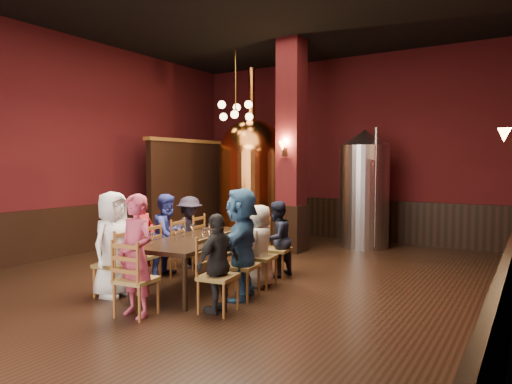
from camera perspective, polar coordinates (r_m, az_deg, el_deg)
The scene contains 40 objects.
room at distance 7.23m, azimuth -3.70°, elevation 6.47°, with size 10.00×10.02×4.50m.
wainscot_right at distance 6.05m, azimuth 29.20°, elevation -10.11°, with size 0.08×9.90×1.00m, color black.
wainscot_back at distance 11.70m, azimuth 10.58°, elevation -3.27°, with size 7.90×0.08×1.00m, color black.
wainscot_left at distance 10.14m, azimuth -22.27°, elevation -4.53°, with size 0.08×9.90×1.00m, color black.
column at distance 9.78m, azimuth 4.44°, elevation 5.71°, with size 0.58×0.58×4.50m, color #410D11.
partition at distance 11.73m, azimuth -7.36°, elevation 0.20°, with size 0.22×3.50×2.40m, color black.
pendant_cluster at distance 10.70m, azimuth -2.55°, elevation 10.10°, with size 0.90×0.90×1.70m, color #A57226, non-canonical shape.
sconce_column at distance 9.51m, azimuth 3.61°, elevation 5.48°, with size 0.20×0.20×0.36m, color black, non-canonical shape.
dining_table at distance 7.10m, azimuth -6.85°, elevation -6.14°, with size 1.30×2.51×0.75m.
chair_0 at distance 6.85m, azimuth -17.42°, elevation -8.58°, with size 0.46×0.46×0.92m, color brown, non-canonical shape.
person_0 at distance 6.80m, azimuth -17.47°, elevation -6.22°, with size 0.73×0.47×1.49m, color white.
chair_1 at distance 7.35m, azimuth -13.92°, elevation -7.69°, with size 0.46×0.46×0.92m, color brown, non-canonical shape.
person_1 at distance 7.31m, azimuth -13.95°, elevation -5.87°, with size 0.51×0.33×1.39m, color maroon.
chair_2 at distance 7.87m, azimuth -10.93°, elevation -6.91°, with size 0.46×0.46×0.92m, color brown, non-canonical shape.
person_2 at distance 7.83m, azimuth -10.95°, elevation -5.27°, with size 0.67×0.33×1.38m, color navy.
chair_3 at distance 8.42m, azimuth -8.29°, elevation -6.20°, with size 0.46×0.46×0.92m, color brown, non-canonical shape.
person_3 at distance 8.39m, azimuth -8.30°, elevation -4.95°, with size 0.83×0.48×1.29m, color black.
chair_4 at distance 5.88m, azimuth -4.74°, elevation -10.44°, with size 0.46×0.46×0.92m, color brown, non-canonical shape.
person_4 at distance 5.84m, azimuth -4.75°, elevation -8.83°, with size 0.74×0.31×1.26m, color black.
chair_5 at distance 6.46m, azimuth -1.82°, elevation -9.15°, with size 0.46×0.46×0.92m, color brown, non-canonical shape.
person_5 at distance 6.40m, azimuth -1.83°, elevation -6.40°, with size 1.44×0.46×1.55m, color #2C5785.
chair_6 at distance 7.05m, azimuth 0.56°, elevation -8.08°, with size 0.46×0.46×0.92m, color brown, non-canonical shape.
person_6 at distance 7.01m, azimuth 0.56°, elevation -6.73°, with size 0.61×0.40×1.26m, color #B9B4A3.
chair_7 at distance 7.65m, azimuth 2.59°, elevation -7.15°, with size 0.46×0.46×0.92m, color brown, non-canonical shape.
person_7 at distance 7.62m, azimuth 2.60°, elevation -5.87°, with size 0.61×0.30×1.26m, color black.
chair_8 at distance 5.90m, azimuth -14.76°, elevation -10.50°, with size 0.46×0.46×0.92m, color brown, non-canonical shape.
person_8 at distance 5.84m, azimuth -14.80°, elevation -7.67°, with size 0.55×0.36×1.51m, color #AC3953.
copper_kettle at distance 11.09m, azimuth -0.52°, elevation 1.71°, with size 1.77×1.77×4.18m.
steel_vessel at distance 10.51m, azimuth 13.39°, elevation 0.44°, with size 1.19×1.19×2.65m.
rose_vase at distance 7.86m, azimuth -2.17°, elevation -3.15°, with size 0.19×0.19×0.33m.
wine_glass_0 at distance 6.89m, azimuth -9.92°, elevation -5.23°, with size 0.07×0.07×0.17m, color white, non-canonical shape.
wine_glass_1 at distance 6.56m, azimuth -12.84°, elevation -5.72°, with size 0.07×0.07×0.17m, color white, non-canonical shape.
wine_glass_2 at distance 6.78m, azimuth -6.59°, elevation -5.34°, with size 0.07×0.07×0.17m, color white, non-canonical shape.
wine_glass_3 at distance 7.37m, azimuth -5.81°, elevation -4.62°, with size 0.07×0.07×0.17m, color white, non-canonical shape.
wine_glass_4 at distance 6.51m, azimuth -6.58°, elevation -5.72°, with size 0.07×0.07×0.17m, color white, non-canonical shape.
wine_glass_5 at distance 7.30m, azimuth -7.98°, elevation -4.72°, with size 0.07×0.07×0.17m, color white, non-canonical shape.
wine_glass_6 at distance 7.19m, azimuth -8.98°, elevation -4.86°, with size 0.07×0.07×0.17m, color white, non-canonical shape.
wine_glass_7 at distance 6.90m, azimuth -6.43°, elevation -5.19°, with size 0.07×0.07×0.17m, color white, non-canonical shape.
wine_glass_8 at distance 7.64m, azimuth -2.43°, elevation -4.32°, with size 0.07×0.07×0.17m, color white, non-canonical shape.
wine_glass_9 at distance 6.66m, azimuth -5.78°, elevation -5.50°, with size 0.07×0.07×0.17m, color white, non-canonical shape.
Camera 1 is at (4.18, -5.88, 1.88)m, focal length 32.00 mm.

